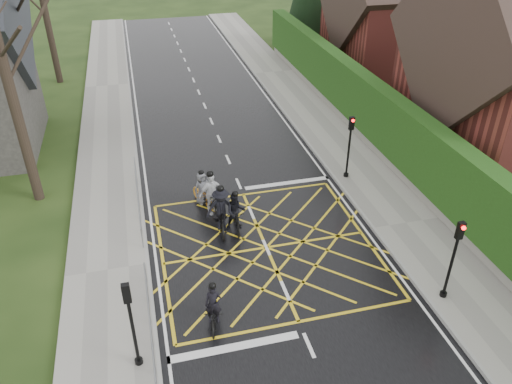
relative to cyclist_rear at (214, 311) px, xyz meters
name	(u,v)px	position (x,y,z in m)	size (l,w,h in m)	color
ground	(266,248)	(2.65, 3.35, -0.53)	(120.00, 120.00, 0.00)	black
road	(266,248)	(2.65, 3.35, -0.53)	(9.00, 80.00, 0.01)	black
sidewalk_right	(406,224)	(8.65, 3.35, -0.46)	(3.00, 80.00, 0.15)	gray
sidewalk_left	(108,271)	(-3.35, 3.35, -0.46)	(3.00, 80.00, 0.15)	gray
stone_wall	(380,150)	(10.40, 9.35, -0.18)	(0.50, 38.00, 0.70)	slate
hedge	(385,118)	(10.40, 9.35, 1.57)	(0.90, 38.00, 2.80)	#1C3A0F
house_far	(402,12)	(17.40, 21.35, 3.83)	(9.80, 8.80, 10.30)	maroon
railing_south	(150,320)	(-2.00, -0.15, 0.25)	(0.05, 5.04, 1.03)	slate
railing_north	(138,193)	(-2.00, 7.35, 0.26)	(0.05, 6.04, 1.03)	slate
traffic_light_ne	(349,148)	(7.75, 7.55, 1.13)	(0.24, 0.31, 3.21)	black
traffic_light_se	(452,261)	(7.75, -0.85, 1.13)	(0.24, 0.31, 3.21)	black
traffic_light_sw	(132,326)	(-2.45, -1.14, 1.13)	(0.24, 0.31, 3.21)	black
cyclist_rear	(214,311)	(0.00, 0.00, 0.00)	(0.93, 1.77, 1.64)	black
cyclist_back	(236,215)	(1.77, 4.86, 0.15)	(0.85, 1.83, 1.80)	black
cyclist_mid	(222,214)	(1.21, 4.98, 0.23)	(1.30, 2.21, 2.08)	black
cyclist_front	(212,198)	(1.01, 6.23, 0.23)	(1.21, 2.14, 2.07)	black
cyclist_lead	(203,193)	(0.75, 7.08, 0.05)	(1.16, 1.82, 1.67)	orange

